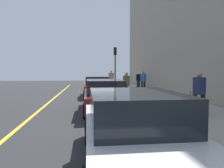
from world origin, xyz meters
TOP-DOWN VIEW (x-y plane):
  - ground_plane at (0.00, 0.00)m, footprint 56.00×56.00m
  - sidewalk at (0.00, -3.30)m, footprint 28.00×4.60m
  - lane_stripe_centre at (0.00, 3.20)m, footprint 28.00×0.14m
  - snow_bank_curb at (-4.55, -0.70)m, footprint 8.65×0.56m
  - parked_car_white at (-11.96, 0.03)m, footprint 4.39×1.92m
  - parked_car_maroon at (-6.12, 0.11)m, footprint 4.78×1.90m
  - parked_car_red at (-0.02, 0.17)m, footprint 4.53×1.91m
  - pedestrian_blue_coat at (3.42, -4.38)m, footprint 0.55×0.52m
  - pedestrian_tan_coat at (5.17, -1.55)m, footprint 0.59×0.56m
  - pedestrian_navy_coat at (-7.75, -3.70)m, footprint 0.50×0.57m
  - pedestrian_olive_coat at (-1.96, -1.74)m, footprint 0.55×0.49m
  - pedestrian_black_coat at (6.11, -4.58)m, footprint 0.53×0.50m
  - traffic_light_pole at (3.96, -1.78)m, footprint 0.35×0.26m
  - rolling_suitcase at (-7.40, -3.50)m, footprint 0.34×0.22m

SIDE VIEW (x-z plane):
  - ground_plane at x=0.00m, z-range 0.00..0.00m
  - lane_stripe_centre at x=0.00m, z-range 0.00..0.01m
  - sidewalk at x=0.00m, z-range 0.00..0.15m
  - snow_bank_curb at x=-4.55m, z-range 0.00..0.22m
  - rolling_suitcase at x=-7.40m, z-range -0.03..0.87m
  - parked_car_white at x=-11.96m, z-range 0.00..1.51m
  - parked_car_red at x=-0.02m, z-range 0.00..1.51m
  - parked_car_maroon at x=-6.12m, z-range 0.00..1.52m
  - pedestrian_black_coat at x=6.11m, z-range 0.20..1.85m
  - pedestrian_olive_coat at x=-1.96m, z-range 0.21..1.89m
  - pedestrian_navy_coat at x=-7.75m, z-range 0.21..1.94m
  - pedestrian_blue_coat at x=3.42m, z-range 0.21..1.94m
  - pedestrian_tan_coat at x=5.17m, z-range 0.21..2.04m
  - traffic_light_pole at x=3.96m, z-range 0.88..4.86m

